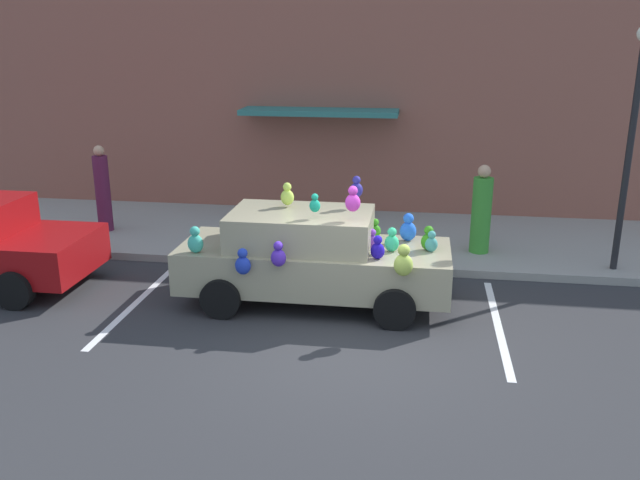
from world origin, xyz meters
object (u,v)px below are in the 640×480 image
teddy_bear_on_sidewalk (368,236)px  pedestrian_near_shopfront (103,191)px  pedestrian_walking_past (481,212)px  plush_covered_car (312,256)px  street_lamp_post (633,127)px

teddy_bear_on_sidewalk → pedestrian_near_shopfront: (-5.79, 0.68, 0.54)m
pedestrian_walking_past → plush_covered_car: bearing=-137.0°
pedestrian_near_shopfront → street_lamp_post: bearing=-5.4°
plush_covered_car → pedestrian_near_shopfront: bearing=149.2°
teddy_bear_on_sidewalk → pedestrian_walking_past: size_ratio=0.41×
teddy_bear_on_sidewalk → street_lamp_post: street_lamp_post is taller
street_lamp_post → pedestrian_walking_past: bearing=164.8°
plush_covered_car → pedestrian_near_shopfront: (-5.06, 3.02, 0.22)m
street_lamp_post → pedestrian_walking_past: (-2.37, 0.64, -1.78)m
plush_covered_car → teddy_bear_on_sidewalk: 2.47m
plush_covered_car → pedestrian_walking_past: bearing=43.0°
pedestrian_near_shopfront → teddy_bear_on_sidewalk: bearing=-6.7°
plush_covered_car → teddy_bear_on_sidewalk: bearing=72.6°
plush_covered_car → pedestrian_walking_past: size_ratio=2.51×
teddy_bear_on_sidewalk → pedestrian_walking_past: bearing=9.3°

